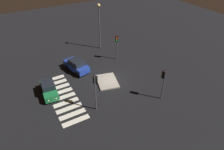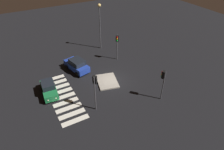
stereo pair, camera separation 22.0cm
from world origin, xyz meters
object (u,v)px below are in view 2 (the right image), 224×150
traffic_island (107,81)px  car_green (49,89)px  traffic_light_east (95,85)px  street_lamp (100,19)px  traffic_light_west (117,42)px  traffic_light_north (163,78)px  car_blue (77,65)px

traffic_island → car_green: size_ratio=1.02×
traffic_light_east → traffic_island: bearing=6.0°
traffic_island → street_lamp: size_ratio=0.52×
traffic_light_west → traffic_light_north: bearing=36.3°
street_lamp → traffic_light_east: bearing=-28.1°
car_blue → street_lamp: bearing=-66.2°
car_green → car_blue: (-3.52, 5.18, 0.10)m
traffic_island → car_blue: size_ratio=0.88×
car_green → traffic_light_east: traffic_light_east is taller
traffic_island → car_blue: car_blue is taller
traffic_light_east → street_lamp: bearing=19.5°
car_green → traffic_light_west: size_ratio=0.95×
car_blue → traffic_light_east: traffic_light_east is taller
car_blue → traffic_light_west: bearing=-104.6°
traffic_light_north → street_lamp: 16.32m
traffic_light_west → car_green: bearing=-37.8°
traffic_light_west → street_lamp: size_ratio=0.54×
car_green → traffic_light_west: 12.88m
traffic_island → car_green: 8.01m
traffic_island → car_blue: 5.61m
traffic_light_north → car_green: bearing=28.2°
traffic_island → car_green: (-1.34, -7.86, 0.77)m
car_blue → street_lamp: size_ratio=0.59×
traffic_light_north → street_lamp: street_lamp is taller
traffic_island → traffic_light_north: size_ratio=1.00×
street_lamp → traffic_light_north: bearing=1.7°
car_blue → street_lamp: (-4.92, 6.47, 4.50)m
traffic_light_west → street_lamp: bearing=-137.1°
traffic_light_east → traffic_light_north: traffic_light_east is taller
car_green → street_lamp: 15.10m
car_green → street_lamp: bearing=130.2°
car_green → traffic_light_east: bearing=42.3°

